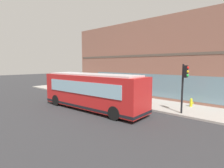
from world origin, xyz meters
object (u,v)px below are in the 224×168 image
object	(u,v)px
city_bus_nearside	(92,91)
fire_hydrant	(191,102)
pedestrian_near_hydrant	(141,93)
traffic_light_near_corner	(184,79)
pedestrian_by_light_pole	(100,86)

from	to	relation	value
city_bus_nearside	fire_hydrant	world-z (taller)	city_bus_nearside
fire_hydrant	pedestrian_near_hydrant	world-z (taller)	pedestrian_near_hydrant
fire_hydrant	traffic_light_near_corner	bearing A→B (deg)	-173.36
fire_hydrant	pedestrian_by_light_pole	xyz separation A→B (m)	(-0.34, 11.17, 0.60)
city_bus_nearside	pedestrian_near_hydrant	world-z (taller)	city_bus_nearside
fire_hydrant	pedestrian_by_light_pole	world-z (taller)	pedestrian_by_light_pole
city_bus_nearside	fire_hydrant	distance (m)	8.79
traffic_light_near_corner	fire_hydrant	xyz separation A→B (m)	(2.69, 0.31, -2.24)
city_bus_nearside	pedestrian_by_light_pole	size ratio (longest dim) A/B	6.08
pedestrian_near_hydrant	pedestrian_by_light_pole	size ratio (longest dim) A/B	1.03
city_bus_nearside	fire_hydrant	bearing A→B (deg)	-45.43
traffic_light_near_corner	pedestrian_by_light_pole	bearing A→B (deg)	78.43
traffic_light_near_corner	pedestrian_by_light_pole	distance (m)	11.83
city_bus_nearside	traffic_light_near_corner	bearing A→B (deg)	-62.29
pedestrian_near_hydrant	city_bus_nearside	bearing A→B (deg)	151.11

